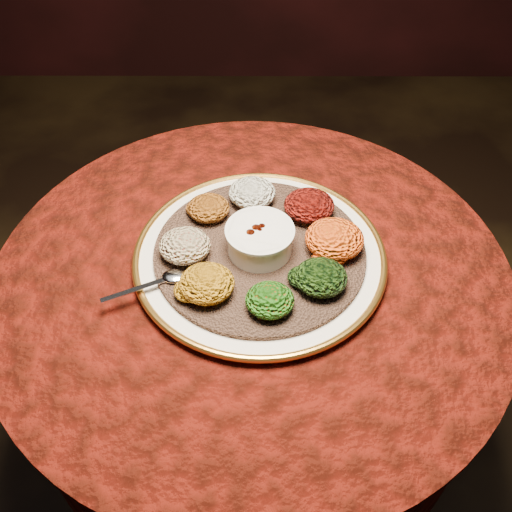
{
  "coord_description": "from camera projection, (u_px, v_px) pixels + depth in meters",
  "views": [
    {
      "loc": [
        0.01,
        -0.7,
        1.52
      ],
      "look_at": [
        0.01,
        0.01,
        0.76
      ],
      "focal_mm": 40.0,
      "sensor_mm": 36.0,
      "label": 1
    }
  ],
  "objects": [
    {
      "name": "table",
      "position": [
        252.0,
        326.0,
        1.18
      ],
      "size": [
        0.96,
        0.96,
        0.73
      ],
      "color": "black",
      "rests_on": "ground"
    },
    {
      "name": "platter",
      "position": [
        260.0,
        256.0,
        1.06
      ],
      "size": [
        0.51,
        0.51,
        0.02
      ],
      "rotation": [
        0.0,
        0.0,
        -0.14
      ],
      "color": "white",
      "rests_on": "table"
    },
    {
      "name": "injera",
      "position": [
        260.0,
        252.0,
        1.05
      ],
      "size": [
        0.5,
        0.5,
        0.01
      ],
      "primitive_type": "cylinder",
      "rotation": [
        0.0,
        0.0,
        0.36
      ],
      "color": "brown",
      "rests_on": "platter"
    },
    {
      "name": "stew_bowl",
      "position": [
        260.0,
        238.0,
        1.02
      ],
      "size": [
        0.12,
        0.12,
        0.05
      ],
      "color": "silver",
      "rests_on": "injera"
    },
    {
      "name": "spoon",
      "position": [
        168.0,
        278.0,
        0.99
      ],
      "size": [
        0.14,
        0.08,
        0.01
      ],
      "rotation": [
        0.0,
        0.0,
        -2.7
      ],
      "color": "silver",
      "rests_on": "injera"
    },
    {
      "name": "portion_ayib",
      "position": [
        252.0,
        193.0,
        1.12
      ],
      "size": [
        0.09,
        0.09,
        0.04
      ],
      "primitive_type": "ellipsoid",
      "color": "silver",
      "rests_on": "injera"
    },
    {
      "name": "portion_kitfo",
      "position": [
        309.0,
        205.0,
        1.09
      ],
      "size": [
        0.1,
        0.09,
        0.05
      ],
      "primitive_type": "ellipsoid",
      "color": "black",
      "rests_on": "injera"
    },
    {
      "name": "portion_tikil",
      "position": [
        334.0,
        239.0,
        1.03
      ],
      "size": [
        0.11,
        0.1,
        0.05
      ],
      "primitive_type": "ellipsoid",
      "color": "#B16A0E",
      "rests_on": "injera"
    },
    {
      "name": "portion_gomen",
      "position": [
        321.0,
        277.0,
        0.97
      ],
      "size": [
        0.09,
        0.09,
        0.04
      ],
      "primitive_type": "ellipsoid",
      "color": "black",
      "rests_on": "injera"
    },
    {
      "name": "portion_mixveg",
      "position": [
        270.0,
        300.0,
        0.94
      ],
      "size": [
        0.08,
        0.08,
        0.04
      ],
      "primitive_type": "ellipsoid",
      "color": "#9B230A",
      "rests_on": "injera"
    },
    {
      "name": "portion_kik",
      "position": [
        207.0,
        283.0,
        0.96
      ],
      "size": [
        0.1,
        0.09,
        0.05
      ],
      "primitive_type": "ellipsoid",
      "color": "#B4740F",
      "rests_on": "injera"
    },
    {
      "name": "portion_timatim",
      "position": [
        185.0,
        245.0,
        1.02
      ],
      "size": [
        0.09,
        0.09,
        0.05
      ],
      "primitive_type": "ellipsoid",
      "color": "#8D0808",
      "rests_on": "injera"
    },
    {
      "name": "portion_shiro",
      "position": [
        208.0,
        208.0,
        1.09
      ],
      "size": [
        0.08,
        0.08,
        0.04
      ],
      "primitive_type": "ellipsoid",
      "color": "brown",
      "rests_on": "injera"
    }
  ]
}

